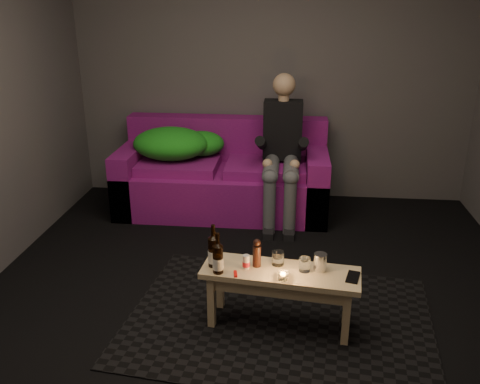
# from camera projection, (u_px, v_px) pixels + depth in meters

# --- Properties ---
(floor) EXTENTS (4.50, 4.50, 0.00)m
(floor) POSITION_uv_depth(u_px,v_px,m) (255.00, 312.00, 3.44)
(floor) COLOR black
(floor) RESTS_ON ground
(room) EXTENTS (4.50, 4.50, 4.50)m
(room) POSITION_uv_depth(u_px,v_px,m) (263.00, 55.00, 3.29)
(room) COLOR silver
(room) RESTS_ON ground
(rug) EXTENTS (2.12, 1.65, 0.01)m
(rug) POSITION_uv_depth(u_px,v_px,m) (279.00, 319.00, 3.35)
(rug) COLOR black
(rug) RESTS_ON floor
(sofa) EXTENTS (2.02, 0.91, 0.87)m
(sofa) POSITION_uv_depth(u_px,v_px,m) (224.00, 178.00, 5.06)
(sofa) COLOR #770F72
(sofa) RESTS_ON floor
(green_blanket) EXTENTS (0.89, 0.61, 0.30)m
(green_blanket) POSITION_uv_depth(u_px,v_px,m) (176.00, 144.00, 4.98)
(green_blanket) COLOR #1E921A
(green_blanket) RESTS_ON sofa
(person) EXTENTS (0.36, 0.84, 1.35)m
(person) POSITION_uv_depth(u_px,v_px,m) (282.00, 147.00, 4.72)
(person) COLOR black
(person) RESTS_ON sofa
(coffee_table) EXTENTS (1.01, 0.42, 0.40)m
(coffee_table) POSITION_uv_depth(u_px,v_px,m) (280.00, 280.00, 3.19)
(coffee_table) COLOR tan
(coffee_table) RESTS_ON rug
(beer_bottle_a) EXTENTS (0.07, 0.07, 0.28)m
(beer_bottle_a) POSITION_uv_depth(u_px,v_px,m) (214.00, 251.00, 3.18)
(beer_bottle_a) COLOR black
(beer_bottle_a) RESTS_ON coffee_table
(beer_bottle_b) EXTENTS (0.07, 0.07, 0.27)m
(beer_bottle_b) POSITION_uv_depth(u_px,v_px,m) (218.00, 258.00, 3.10)
(beer_bottle_b) COLOR black
(beer_bottle_b) RESTS_ON coffee_table
(salt_shaker) EXTENTS (0.05, 0.05, 0.09)m
(salt_shaker) POSITION_uv_depth(u_px,v_px,m) (246.00, 262.00, 3.17)
(salt_shaker) COLOR silver
(salt_shaker) RESTS_ON coffee_table
(pepper_mill) EXTENTS (0.07, 0.07, 0.14)m
(pepper_mill) POSITION_uv_depth(u_px,v_px,m) (257.00, 256.00, 3.19)
(pepper_mill) COLOR black
(pepper_mill) RESTS_ON coffee_table
(tumbler_back) EXTENTS (0.10, 0.10, 0.09)m
(tumbler_back) POSITION_uv_depth(u_px,v_px,m) (278.00, 258.00, 3.22)
(tumbler_back) COLOR white
(tumbler_back) RESTS_ON coffee_table
(tealight) EXTENTS (0.06, 0.06, 0.05)m
(tealight) POSITION_uv_depth(u_px,v_px,m) (283.00, 276.00, 3.05)
(tealight) COLOR white
(tealight) RESTS_ON coffee_table
(tumbler_front) EXTENTS (0.08, 0.08, 0.09)m
(tumbler_front) POSITION_uv_depth(u_px,v_px,m) (305.00, 264.00, 3.14)
(tumbler_front) COLOR white
(tumbler_front) RESTS_ON coffee_table
(steel_cup) EXTENTS (0.09, 0.09, 0.11)m
(steel_cup) POSITION_uv_depth(u_px,v_px,m) (320.00, 262.00, 3.15)
(steel_cup) COLOR silver
(steel_cup) RESTS_ON coffee_table
(smartphone) EXTENTS (0.11, 0.16, 0.01)m
(smartphone) POSITION_uv_depth(u_px,v_px,m) (353.00, 277.00, 3.08)
(smartphone) COLOR black
(smartphone) RESTS_ON coffee_table
(red_lighter) EXTENTS (0.03, 0.07, 0.01)m
(red_lighter) POSITION_uv_depth(u_px,v_px,m) (235.00, 274.00, 3.11)
(red_lighter) COLOR red
(red_lighter) RESTS_ON coffee_table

